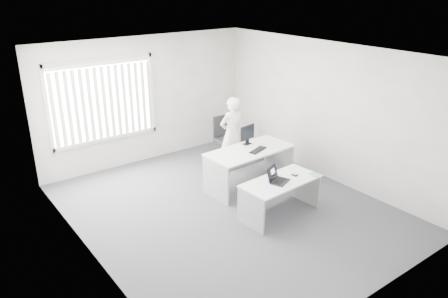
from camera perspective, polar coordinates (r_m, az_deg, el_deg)
ground at (r=8.04m, az=0.46°, el=-7.76°), size 6.00×6.00×0.00m
wall_back at (r=9.91m, az=-10.12°, el=6.35°), size 5.00×0.02×2.80m
wall_front at (r=5.58m, az=19.59°, el=-6.82°), size 5.00×0.02×2.80m
wall_left at (r=6.38m, az=-17.74°, el=-2.96°), size 0.02×6.00×2.80m
wall_right at (r=9.12m, az=13.16°, el=4.80°), size 0.02×6.00×2.80m
ceiling at (r=7.11m, az=0.52°, el=12.35°), size 5.00×6.00×0.02m
window at (r=9.45m, az=-15.48°, el=6.11°), size 2.32×0.06×1.76m
blinds at (r=9.40m, az=-15.32°, el=5.86°), size 2.20×0.10×1.50m
desk_near at (r=7.71m, az=7.36°, el=-5.31°), size 1.49×0.77×0.66m
desk_far at (r=8.63m, az=3.34°, el=-1.44°), size 1.79×0.91×0.80m
office_chair at (r=10.25m, az=-0.01°, el=0.71°), size 0.54×0.54×0.95m
person at (r=9.37m, az=1.05°, el=2.02°), size 0.61×0.42×1.62m
laptop at (r=7.50m, az=7.37°, el=-3.40°), size 0.43×0.41×0.27m
paper_sheet at (r=7.84m, az=9.18°, el=-3.44°), size 0.34×0.30×0.00m
mouse at (r=7.83m, az=9.21°, el=-3.31°), size 0.07×0.11×0.04m
booklet at (r=7.92m, az=11.88°, el=-3.33°), size 0.17×0.23×0.01m
keyboard at (r=8.49m, az=4.45°, el=-0.14°), size 0.47×0.29×0.02m
monitor at (r=8.75m, az=3.06°, el=1.86°), size 0.41×0.18×0.39m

